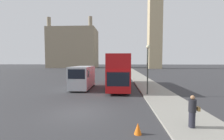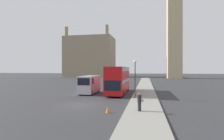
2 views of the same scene
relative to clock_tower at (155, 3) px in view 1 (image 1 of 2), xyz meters
The scene contains 9 objects.
ground_plane 71.42m from the clock_tower, 107.04° to the right, with size 300.00×300.00×0.00m, color #333335.
sidewalk_strip 69.92m from the clock_tower, 101.21° to the right, with size 3.37×120.00×0.15m.
clock_tower is the anchor object (origin of this frame).
building_block_distant 46.85m from the clock_tower, 166.85° to the left, with size 24.71×15.89×25.42m.
red_double_decker_bus 61.27m from the clock_tower, 107.50° to the right, with size 2.54×10.43×4.21m.
white_van 63.99m from the clock_tower, 111.45° to the right, with size 2.23×5.42×2.79m.
pedestrian 71.58m from the clock_tower, 101.14° to the right, with size 0.52×0.36×1.61m.
street_lamp 64.06m from the clock_tower, 103.39° to the right, with size 0.36×0.36×4.90m.
traffic_cone 72.90m from the clock_tower, 103.38° to the right, with size 0.36×0.36×0.55m.
Camera 1 is at (2.70, -9.72, 3.45)m, focal length 24.00 mm.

